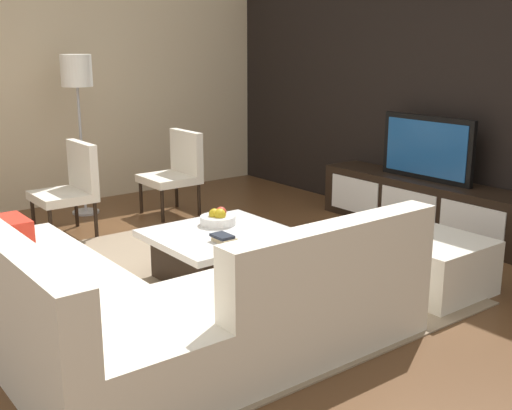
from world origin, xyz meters
name	(u,v)px	position (x,y,z in m)	size (l,w,h in m)	color
ground_plane	(218,286)	(0.00, 0.00, 0.00)	(14.00, 14.00, 0.00)	brown
feature_wall_back	(451,83)	(0.00, 2.70, 1.40)	(6.40, 0.12, 2.80)	black
side_wall_left	(67,77)	(-3.20, 0.20, 1.40)	(0.12, 5.20, 2.80)	beige
area_rug	(210,281)	(-0.10, 0.00, 0.01)	(3.17, 2.74, 0.01)	gray
media_console	(423,205)	(0.00, 2.40, 0.25)	(2.24, 0.47, 0.50)	black
television	(427,148)	(0.00, 2.40, 0.80)	(1.01, 0.06, 0.61)	black
sectional_couch	(142,302)	(0.52, -0.89, 0.28)	(2.49, 2.34, 0.82)	silver
coffee_table	(221,254)	(-0.10, 0.10, 0.20)	(0.93, 1.00, 0.38)	black
accent_chair_near	(72,183)	(-1.94, -0.32, 0.49)	(0.54, 0.51, 0.87)	black
floor_lamp	(77,81)	(-2.60, 0.07, 1.39)	(0.31, 0.31, 1.65)	#A5A5AA
ottoman	(432,265)	(1.04, 1.18, 0.20)	(0.70, 0.70, 0.40)	silver
fruit_bowl	(218,218)	(-0.28, 0.20, 0.43)	(0.28, 0.28, 0.14)	silver
accent_chair_far	(177,168)	(-2.01, 0.86, 0.49)	(0.54, 0.52, 0.87)	black
book_stack	(223,238)	(0.11, -0.02, 0.41)	(0.17, 0.13, 0.06)	#CCB78C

